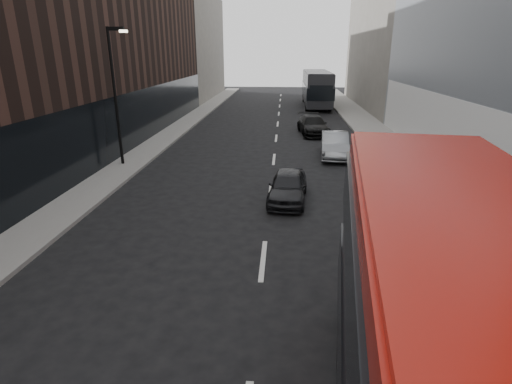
% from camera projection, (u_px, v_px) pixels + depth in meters
% --- Properties ---
extents(sidewalk_right, '(3.00, 80.00, 0.15)m').
position_uv_depth(sidewalk_right, '(384.00, 142.00, 27.61)').
color(sidewalk_right, slate).
rests_on(sidewalk_right, ground).
extents(sidewalk_left, '(2.00, 80.00, 0.15)m').
position_uv_depth(sidewalk_left, '(164.00, 138.00, 28.63)').
color(sidewalk_left, slate).
rests_on(sidewalk_left, ground).
extents(building_victorian, '(6.50, 24.00, 21.00)m').
position_uv_depth(building_victorian, '(389.00, 14.00, 42.01)').
color(building_victorian, slate).
rests_on(building_victorian, ground).
extents(building_left_mid, '(5.00, 24.00, 14.00)m').
position_uv_depth(building_left_mid, '(132.00, 38.00, 31.24)').
color(building_left_mid, black).
rests_on(building_left_mid, ground).
extents(building_left_far, '(5.00, 20.00, 13.00)m').
position_uv_depth(building_left_far, '(193.00, 47.00, 52.09)').
color(building_left_far, slate).
rests_on(building_left_far, ground).
extents(street_lamp, '(1.06, 0.22, 7.00)m').
position_uv_depth(street_lamp, '(116.00, 88.00, 20.69)').
color(street_lamp, black).
rests_on(street_lamp, sidewalk_left).
extents(grey_bus, '(2.84, 12.01, 3.87)m').
position_uv_depth(grey_bus, '(317.00, 88.00, 45.14)').
color(grey_bus, black).
rests_on(grey_bus, ground).
extents(car_a, '(1.85, 3.90, 1.29)m').
position_uv_depth(car_a, '(288.00, 186.00, 16.79)').
color(car_a, black).
rests_on(car_a, ground).
extents(car_b, '(1.84, 4.51, 1.46)m').
position_uv_depth(car_b, '(335.00, 145.00, 23.78)').
color(car_b, gray).
rests_on(car_b, ground).
extents(car_c, '(2.47, 4.97, 1.39)m').
position_uv_depth(car_c, '(313.00, 125.00, 30.27)').
color(car_c, black).
rests_on(car_c, ground).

